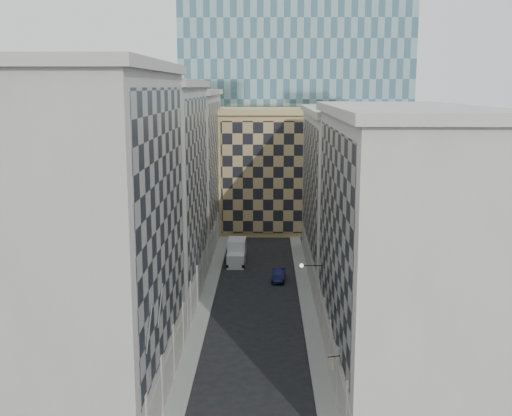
# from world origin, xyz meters

# --- Properties ---
(sidewalk_west) EXTENTS (1.50, 100.00, 0.15)m
(sidewalk_west) POSITION_xyz_m (-5.25, 30.00, 0.07)
(sidewalk_west) COLOR gray
(sidewalk_west) RESTS_ON ground
(sidewalk_east) EXTENTS (1.50, 100.00, 0.15)m
(sidewalk_east) POSITION_xyz_m (5.25, 30.00, 0.07)
(sidewalk_east) COLOR gray
(sidewalk_east) RESTS_ON ground
(bldg_left_a) EXTENTS (10.80, 22.80, 23.70)m
(bldg_left_a) POSITION_xyz_m (-10.88, 11.00, 11.82)
(bldg_left_a) COLOR #9F9A8F
(bldg_left_a) RESTS_ON ground
(bldg_left_b) EXTENTS (10.80, 22.80, 22.70)m
(bldg_left_b) POSITION_xyz_m (-10.88, 33.00, 11.32)
(bldg_left_b) COLOR #9B9990
(bldg_left_b) RESTS_ON ground
(bldg_left_c) EXTENTS (10.80, 22.80, 21.70)m
(bldg_left_c) POSITION_xyz_m (-10.88, 55.00, 10.83)
(bldg_left_c) COLOR #9F9A8F
(bldg_left_c) RESTS_ON ground
(bldg_right_a) EXTENTS (10.80, 26.80, 20.70)m
(bldg_right_a) POSITION_xyz_m (10.88, 15.00, 10.32)
(bldg_right_a) COLOR #ADA89F
(bldg_right_a) RESTS_ON ground
(bldg_right_b) EXTENTS (10.80, 28.80, 19.70)m
(bldg_right_b) POSITION_xyz_m (10.89, 42.00, 9.85)
(bldg_right_b) COLOR #ADA89F
(bldg_right_b) RESTS_ON ground
(tan_block) EXTENTS (16.80, 14.80, 18.80)m
(tan_block) POSITION_xyz_m (2.00, 67.90, 9.44)
(tan_block) COLOR tan
(tan_block) RESTS_ON ground
(church_tower) EXTENTS (7.20, 7.20, 51.50)m
(church_tower) POSITION_xyz_m (0.00, 82.00, 26.95)
(church_tower) COLOR #2B2721
(church_tower) RESTS_ON ground
(flagpoles_left) EXTENTS (0.10, 6.33, 2.33)m
(flagpoles_left) POSITION_xyz_m (-5.90, 6.00, 8.00)
(flagpoles_left) COLOR gray
(flagpoles_left) RESTS_ON ground
(bracket_lamp) EXTENTS (1.98, 0.36, 0.36)m
(bracket_lamp) POSITION_xyz_m (4.38, 24.00, 6.20)
(bracket_lamp) COLOR black
(bracket_lamp) RESTS_ON ground
(box_truck) EXTENTS (2.30, 5.49, 2.99)m
(box_truck) POSITION_xyz_m (-2.75, 46.72, 1.30)
(box_truck) COLOR silver
(box_truck) RESTS_ON ground
(dark_car) EXTENTS (1.73, 4.18, 1.34)m
(dark_car) POSITION_xyz_m (2.44, 39.47, 0.67)
(dark_car) COLOR #0F1139
(dark_car) RESTS_ON ground
(shop_sign) EXTENTS (0.89, 0.78, 0.88)m
(shop_sign) POSITION_xyz_m (5.41, 8.65, 3.83)
(shop_sign) COLOR black
(shop_sign) RESTS_ON ground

